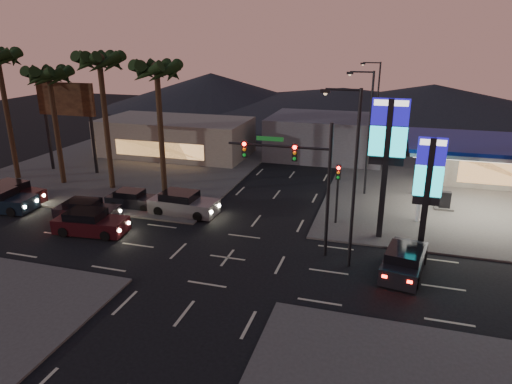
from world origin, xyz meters
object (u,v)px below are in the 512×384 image
(pylon_sign_tall, at_px, (388,142))
(traffic_signal_mast, at_px, (299,169))
(car_lane_a_mid, at_px, (90,223))
(car_lane_a_rear, at_px, (0,200))
(car_lane_b_mid, at_px, (133,199))
(gas_station, at_px, (498,147))
(suv_station, at_px, (404,261))
(car_lane_a_front, at_px, (87,211))
(car_lane_b_front, at_px, (183,204))
(pylon_sign_short, at_px, (429,177))
(car_lane_b_rear, at_px, (13,193))

(pylon_sign_tall, height_order, traffic_signal_mast, pylon_sign_tall)
(car_lane_a_mid, distance_m, car_lane_a_rear, 9.27)
(pylon_sign_tall, xyz_separation_m, car_lane_b_mid, (-18.40, 0.50, -5.78))
(gas_station, bearing_deg, suv_station, -118.83)
(car_lane_a_front, distance_m, car_lane_a_mid, 2.58)
(pylon_sign_tall, bearing_deg, car_lane_a_front, -172.27)
(car_lane_b_front, xyz_separation_m, suv_station, (15.56, -4.73, -0.06))
(car_lane_a_mid, bearing_deg, car_lane_a_front, 130.88)
(car_lane_a_mid, relative_size, car_lane_b_front, 0.95)
(pylon_sign_short, xyz_separation_m, car_lane_b_front, (-16.58, 1.31, -3.88))
(car_lane_a_mid, xyz_separation_m, car_lane_b_rear, (-9.57, 3.47, 0.03))
(gas_station, xyz_separation_m, car_lane_b_mid, (-25.90, -6.00, -4.46))
(gas_station, distance_m, car_lane_a_mid, 28.62)
(traffic_signal_mast, height_order, car_lane_b_front, traffic_signal_mast)
(traffic_signal_mast, bearing_deg, car_lane_b_rear, 174.38)
(traffic_signal_mast, relative_size, suv_station, 1.64)
(pylon_sign_tall, height_order, car_lane_a_mid, pylon_sign_tall)
(gas_station, relative_size, pylon_sign_short, 1.74)
(car_lane_b_rear, bearing_deg, pylon_sign_short, 0.41)
(car_lane_a_rear, bearing_deg, car_lane_a_mid, -10.76)
(car_lane_a_front, xyz_separation_m, car_lane_a_mid, (1.69, -1.95, 0.05))
(pylon_sign_short, height_order, car_lane_a_rear, pylon_sign_short)
(car_lane_a_front, xyz_separation_m, car_lane_a_rear, (-7.42, -0.22, 0.10))
(car_lane_b_rear, bearing_deg, car_lane_a_mid, -19.92)
(gas_station, xyz_separation_m, car_lane_b_front, (-21.58, -6.19, -4.30))
(traffic_signal_mast, bearing_deg, car_lane_a_rear, 178.61)
(car_lane_a_rear, xyz_separation_m, car_lane_b_mid, (9.19, 3.46, -0.16))
(car_lane_a_front, bearing_deg, car_lane_b_rear, 169.09)
(car_lane_b_front, relative_size, car_lane_b_rear, 1.00)
(car_lane_b_mid, bearing_deg, suv_station, -13.90)
(car_lane_b_front, height_order, suv_station, car_lane_b_front)
(gas_station, relative_size, car_lane_a_rear, 2.30)
(car_lane_a_rear, relative_size, suv_station, 1.08)
(car_lane_a_rear, relative_size, car_lane_b_rear, 1.02)
(car_lane_a_front, height_order, suv_station, suv_station)
(car_lane_a_front, relative_size, suv_station, 0.95)
(car_lane_b_front, distance_m, car_lane_b_mid, 4.33)
(car_lane_a_rear, bearing_deg, car_lane_b_mid, 20.60)
(car_lane_a_front, bearing_deg, pylon_sign_tall, 7.73)
(suv_station, bearing_deg, car_lane_a_mid, -179.24)
(car_lane_a_rear, bearing_deg, pylon_sign_tall, 6.12)
(pylon_sign_tall, distance_m, car_lane_b_front, 15.16)
(pylon_sign_short, bearing_deg, traffic_signal_mast, -160.87)
(pylon_sign_tall, height_order, car_lane_b_rear, pylon_sign_tall)
(gas_station, xyz_separation_m, car_lane_b_rear, (-35.56, -7.72, -4.32))
(gas_station, distance_m, car_lane_b_mid, 26.96)
(car_lane_b_mid, bearing_deg, pylon_sign_short, -4.09)
(car_lane_a_mid, distance_m, car_lane_b_front, 6.66)
(traffic_signal_mast, xyz_separation_m, car_lane_a_mid, (-13.74, -1.18, -4.49))
(traffic_signal_mast, xyz_separation_m, car_lane_a_rear, (-22.85, 0.55, -4.45))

